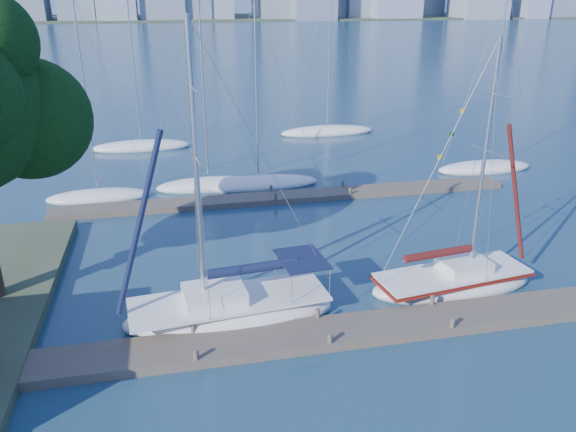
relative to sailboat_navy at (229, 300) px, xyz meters
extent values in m
plane|color=navy|center=(3.45, -2.10, -0.95)|extent=(700.00, 700.00, 0.00)
cube|color=brown|center=(3.45, -2.10, -0.75)|extent=(26.00, 2.00, 0.40)
cube|color=brown|center=(5.45, 13.90, -0.77)|extent=(30.00, 1.80, 0.36)
cube|color=#38472D|center=(3.45, 317.90, -0.95)|extent=(800.00, 100.00, 1.50)
sphere|color=black|center=(-7.48, 4.69, 6.86)|extent=(5.03, 5.03, 5.03)
ellipsoid|color=white|center=(0.00, 0.00, -0.69)|extent=(8.96, 3.72, 1.53)
cube|color=white|center=(0.00, 0.00, 0.02)|extent=(8.30, 3.43, 0.12)
cube|color=white|center=(-0.61, -0.06, 0.38)|extent=(2.62, 2.09, 0.56)
cylinder|color=silver|center=(-1.01, -0.10, 5.59)|extent=(0.18, 0.18, 11.03)
cylinder|color=silver|center=(1.04, 0.11, 1.19)|extent=(4.12, 0.52, 0.10)
cylinder|color=black|center=(1.04, 0.11, 1.30)|extent=(3.82, 0.79, 0.41)
cube|color=black|center=(3.12, 0.32, 1.40)|extent=(2.07, 2.60, 0.08)
ellipsoid|color=white|center=(10.23, 0.46, -0.72)|extent=(7.93, 3.52, 1.34)
cube|color=white|center=(10.23, 0.46, -0.10)|extent=(7.35, 3.24, 0.11)
cube|color=white|center=(10.76, 0.53, 0.22)|extent=(2.35, 1.91, 0.49)
cylinder|color=silver|center=(11.11, 0.58, 5.05)|extent=(0.16, 0.16, 10.20)
cylinder|color=silver|center=(9.32, 0.33, 0.93)|extent=(3.61, 0.58, 0.09)
cylinder|color=#511112|center=(9.32, 0.33, 1.02)|extent=(3.36, 0.80, 0.36)
cube|color=maroon|center=(10.23, 0.46, -0.25)|extent=(7.52, 3.36, 0.09)
ellipsoid|color=white|center=(-6.78, 16.45, -0.76)|extent=(6.86, 2.80, 1.04)
cylinder|color=silver|center=(-6.78, 16.45, 5.87)|extent=(0.11, 0.11, 11.75)
ellipsoid|color=white|center=(0.50, 17.28, -0.74)|extent=(7.48, 3.37, 1.13)
cylinder|color=silver|center=(0.50, 17.28, 5.81)|extent=(0.12, 0.12, 11.47)
ellipsoid|color=white|center=(3.92, 16.86, -0.74)|extent=(8.86, 4.38, 1.13)
cylinder|color=silver|center=(3.92, 16.86, 5.67)|extent=(0.12, 0.12, 11.18)
ellipsoid|color=white|center=(21.52, 17.06, -0.74)|extent=(7.82, 3.17, 1.16)
cylinder|color=silver|center=(21.52, 17.06, 6.32)|extent=(0.13, 0.13, 12.43)
ellipsoid|color=white|center=(-4.39, 29.17, -0.73)|extent=(8.71, 3.51, 1.19)
cylinder|color=silver|center=(-4.39, 29.17, 5.93)|extent=(0.13, 0.13, 11.59)
ellipsoid|color=white|center=(13.04, 31.28, -0.72)|extent=(9.37, 5.93, 1.23)
cylinder|color=silver|center=(13.04, 31.28, 6.93)|extent=(0.13, 0.13, 13.53)
camera|label=1|loc=(-1.84, -20.18, 11.69)|focal=35.00mm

